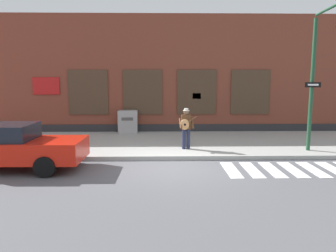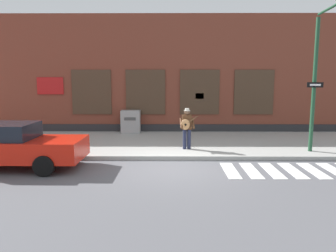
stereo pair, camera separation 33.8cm
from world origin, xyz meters
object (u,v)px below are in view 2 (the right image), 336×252
at_px(traffic_light, 325,56).
at_px(utility_box, 131,122).
at_px(red_car, 13,146).
at_px(busker, 187,126).

height_order(traffic_light, utility_box, traffic_light).
xyz_separation_m(traffic_light, utility_box, (-7.52, 5.26, -3.04)).
relative_size(red_car, busker, 2.79).
distance_m(red_car, traffic_light, 11.18).
height_order(red_car, utility_box, red_car).
height_order(red_car, busker, busker).
xyz_separation_m(red_car, utility_box, (3.20, 6.31, -0.02)).
distance_m(red_car, utility_box, 7.08).
distance_m(traffic_light, utility_box, 9.66).
distance_m(red_car, busker, 6.39).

